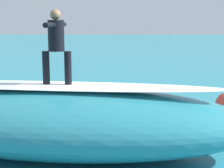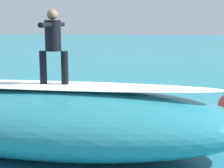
{
  "view_description": "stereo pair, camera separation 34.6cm",
  "coord_description": "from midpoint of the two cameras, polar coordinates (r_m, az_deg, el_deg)",
  "views": [
    {
      "loc": [
        -0.73,
        9.33,
        2.84
      ],
      "look_at": [
        -0.51,
        0.3,
        1.17
      ],
      "focal_mm": 55.79,
      "sensor_mm": 36.0,
      "label": 1
    },
    {
      "loc": [
        -1.08,
        9.32,
        2.84
      ],
      "look_at": [
        -0.51,
        0.3,
        1.17
      ],
      "focal_mm": 55.79,
      "sensor_mm": 36.0,
      "label": 2
    }
  ],
  "objects": [
    {
      "name": "surfer_riding",
      "position": [
        7.27,
        -8.28,
        6.96
      ],
      "size": [
        0.61,
        1.46,
        1.54
      ],
      "rotation": [
        0.0,
        0.0,
        -0.08
      ],
      "color": "black",
      "rests_on": "surfboard_riding"
    },
    {
      "name": "wave_crest",
      "position": [
        7.54,
        -7.52,
        -5.95
      ],
      "size": [
        8.38,
        3.62,
        1.44
      ],
      "primitive_type": "ellipsoid",
      "rotation": [
        0.0,
        0.0,
        -0.09
      ],
      "color": "teal",
      "rests_on": "ground_plane"
    },
    {
      "name": "wave_foam_lip",
      "position": [
        7.36,
        -7.66,
        -0.27
      ],
      "size": [
        6.99,
        1.64,
        0.08
      ],
      "primitive_type": "ellipsoid",
      "rotation": [
        0.0,
        0.0,
        -0.09
      ],
      "color": "white",
      "rests_on": "wave_crest"
    },
    {
      "name": "surfboard_paddling",
      "position": [
        11.33,
        7.04,
        -3.95
      ],
      "size": [
        2.11,
        0.88,
        0.07
      ],
      "primitive_type": "ellipsoid",
      "rotation": [
        0.0,
        0.0,
        2.95
      ],
      "color": "#33B2D1",
      "rests_on": "ground_plane"
    },
    {
      "name": "ground_plane",
      "position": [
        9.79,
        -1.84,
        -6.4
      ],
      "size": [
        120.0,
        120.0,
        0.0
      ],
      "primitive_type": "plane",
      "color": "teal"
    },
    {
      "name": "surfer_paddling",
      "position": [
        11.31,
        6.46,
        -3.15
      ],
      "size": [
        1.56,
        0.53,
        0.28
      ],
      "rotation": [
        0.0,
        0.0,
        2.95
      ],
      "color": "black",
      "rests_on": "surfboard_paddling"
    },
    {
      "name": "foam_patch_mid",
      "position": [
        8.6,
        -10.43,
        -8.38
      ],
      "size": [
        0.75,
        0.7,
        0.18
      ],
      "primitive_type": "ellipsoid",
      "rotation": [
        0.0,
        0.0,
        0.56
      ],
      "color": "white",
      "rests_on": "ground_plane"
    },
    {
      "name": "surfboard_riding",
      "position": [
        7.38,
        -8.09,
        -0.29
      ],
      "size": [
        2.19,
        0.67,
        0.07
      ],
      "primitive_type": "ellipsoid",
      "rotation": [
        0.0,
        0.0,
        -0.08
      ],
      "color": "#33B2D1",
      "rests_on": "wave_crest"
    }
  ]
}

